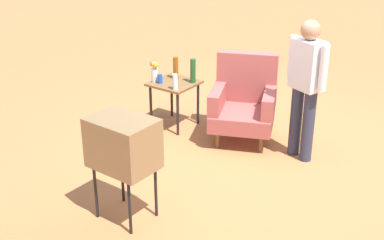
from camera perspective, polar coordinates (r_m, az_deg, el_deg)
ground_plane at (r=6.42m, az=6.74°, el=-2.98°), size 60.00×60.00×0.00m
armchair at (r=6.47m, az=5.78°, el=2.13°), size 1.01×1.02×1.06m
side_table at (r=6.78m, az=-1.97°, el=3.49°), size 0.56×0.56×0.61m
tv_on_stand at (r=4.73m, az=-7.63°, el=-2.63°), size 0.61×0.46×1.03m
person_standing at (r=5.92m, az=12.48°, el=4.13°), size 0.54×0.33×1.64m
soda_can_blue at (r=6.70m, az=-3.57°, el=4.59°), size 0.07×0.07×0.12m
bottle_wine_green at (r=6.68m, az=0.11°, el=5.47°), size 0.07×0.07×0.32m
bottle_tall_amber at (r=6.83m, az=-1.81°, el=5.79°), size 0.07×0.07×0.30m
bottle_short_clear at (r=6.46m, az=-1.88°, el=4.24°), size 0.06×0.06×0.20m
flower_vase at (r=6.75m, az=-4.19°, el=5.49°), size 0.14×0.10×0.27m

